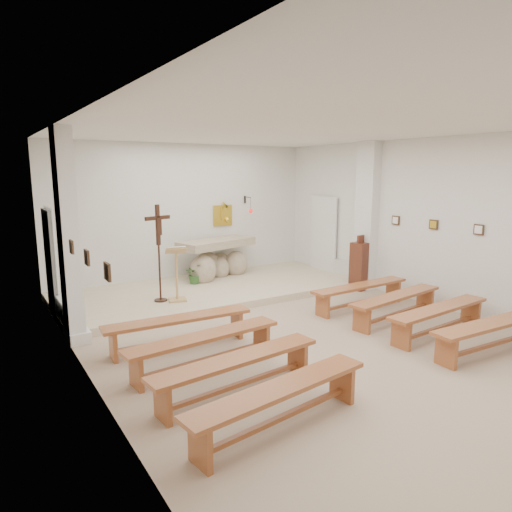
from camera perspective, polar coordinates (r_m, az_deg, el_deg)
ground at (r=7.98m, az=6.38°, el=-10.14°), size 7.00×10.00×0.00m
wall_left at (r=6.02m, az=-20.20°, el=-0.21°), size 0.02×10.00×3.50m
wall_right at (r=10.09m, az=22.31°, el=3.73°), size 0.02×10.00×3.50m
wall_back at (r=11.82m, az=-8.77°, el=5.27°), size 7.00×0.02×3.50m
ceiling at (r=7.50m, az=6.94°, el=15.69°), size 7.00×10.00×0.02m
sanctuary_platform at (r=10.77m, az=-5.33°, el=-4.21°), size 6.98×3.00×0.15m
pilaster_left at (r=7.99m, az=-22.43°, el=2.13°), size 0.26×0.55×3.50m
pilaster_right at (r=11.27m, az=13.66°, el=4.85°), size 0.26×0.55×3.50m
gold_wall_relief at (r=12.26m, az=-4.18°, el=5.07°), size 0.55×0.04×0.55m
sanctuary_lamp at (r=12.37m, az=-0.76°, el=5.89°), size 0.11×0.36×0.44m
station_frame_left_front at (r=5.26m, az=-18.09°, el=-1.88°), size 0.03×0.20×0.20m
station_frame_left_mid at (r=6.22m, az=-20.39°, el=-0.18°), size 0.03×0.20×0.20m
station_frame_left_rear at (r=7.19m, az=-22.08°, el=1.07°), size 0.03×0.20×0.20m
station_frame_right_front at (r=9.64m, az=26.08°, el=2.98°), size 0.03×0.20×0.20m
station_frame_right_mid at (r=10.20m, az=21.32°, el=3.69°), size 0.03×0.20×0.20m
station_frame_right_rear at (r=10.81m, az=17.06°, el=4.29°), size 0.03×0.20×0.20m
radiator_left at (r=8.96m, az=-22.95°, el=-6.77°), size 0.10×0.85×0.52m
radiator_right at (r=12.03m, az=11.17°, el=-1.85°), size 0.10×0.85×0.52m
altar at (r=11.68m, az=-5.00°, el=-0.63°), size 2.18×1.28×1.05m
lectern at (r=9.56m, az=-9.89°, el=-2.18°), size 0.49×0.45×1.18m
crucifix_stand at (r=9.50m, az=-12.05°, el=1.22°), size 0.59×0.26×2.00m
potted_plant at (r=11.05m, az=-7.71°, el=-2.20°), size 0.55×0.51×0.48m
donation_pedestal at (r=11.18m, az=12.80°, el=-1.21°), size 0.42×0.42×1.32m
bench_left_front at (r=7.50m, az=-9.63°, el=-8.48°), size 2.42×0.52×0.51m
bench_right_front at (r=9.70m, az=12.91°, el=-4.23°), size 2.41×0.45×0.51m
bench_left_second at (r=6.69m, az=-6.45°, el=-10.77°), size 2.43×0.59×0.51m
bench_right_second at (r=9.09m, az=17.12°, el=-5.43°), size 2.43×0.68×0.51m
bench_left_third at (r=5.92m, az=-2.35°, el=-13.63°), size 2.43×0.61×0.51m
bench_right_third at (r=8.54m, az=21.92°, el=-6.75°), size 2.42×0.54×0.51m
bench_left_fourth at (r=5.21m, az=3.06°, el=-17.19°), size 2.43×0.68×0.51m
bench_right_fourth at (r=8.06m, az=27.37°, el=-8.19°), size 2.42×0.51×0.51m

